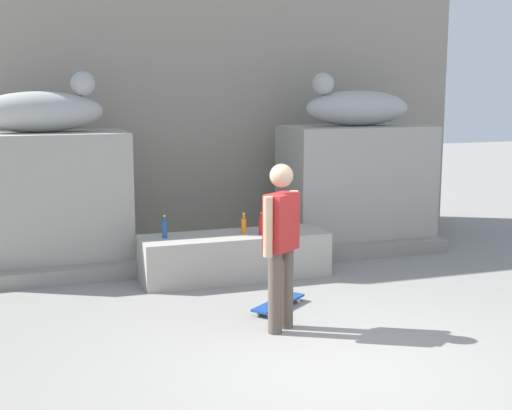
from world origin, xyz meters
name	(u,v)px	position (x,y,z in m)	size (l,w,h in m)	color
ground_plane	(337,368)	(0.00, 0.00, 0.00)	(40.00, 40.00, 0.00)	gray
facade_wall	(185,44)	(0.00, 5.70, 3.04)	(9.07, 0.60, 6.08)	gray
pedestal_left	(44,202)	(-2.25, 4.19, 0.91)	(2.17, 1.14, 1.82)	#A39E93
pedestal_right	(356,187)	(2.25, 4.19, 0.91)	(2.17, 1.14, 1.82)	#A39E93
statue_reclining_left	(43,110)	(-2.21, 4.19, 2.10)	(1.60, 0.57, 0.78)	#ABACA8
statue_reclining_right	(355,107)	(2.21, 4.19, 2.10)	(1.63, 0.65, 0.78)	#ABACA8
ledge_block	(235,256)	(0.00, 3.06, 0.28)	(2.37, 0.73, 0.56)	#A39E93
skater	(281,240)	(-0.13, 1.05, 0.92)	(0.46, 0.37, 1.67)	brown
skateboard	(279,303)	(0.09, 1.69, 0.06)	(0.75, 0.65, 0.08)	navy
bottle_blue	(165,229)	(-0.88, 3.12, 0.67)	(0.06, 0.06, 0.28)	#194C99
bottle_orange	(244,225)	(0.12, 3.07, 0.66)	(0.07, 0.07, 0.26)	orange
bottle_red	(261,225)	(0.32, 2.95, 0.67)	(0.07, 0.07, 0.28)	red
stair_step	(223,260)	(0.00, 3.60, 0.09)	(6.66, 0.50, 0.18)	gray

